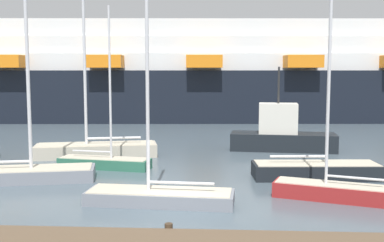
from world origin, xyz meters
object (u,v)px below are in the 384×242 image
Objects in this scene: sailboat_2 at (160,193)px; cruise_ship at (115,75)px; sailboat_3 at (316,168)px; sailboat_0 at (19,170)px; sailboat_1 at (336,189)px; sailboat_4 at (105,160)px; sailboat_5 at (96,148)px; fishing_boat_1 at (281,134)px.

cruise_ship is at bearing -70.32° from sailboat_2.
cruise_ship is (-16.30, 29.32, 4.32)m from sailboat_3.
sailboat_0 reaches higher than sailboat_1.
sailboat_1 is at bearing -17.66° from sailboat_4.
sailboat_5 reaches higher than sailboat_2.
sailboat_2 is at bearing -50.11° from sailboat_4.
sailboat_0 reaches higher than sailboat_3.
sailboat_5 is (1.92, 6.51, -0.02)m from sailboat_0.
sailboat_0 is 31.13m from cruise_ship.
sailboat_0 is 0.13× the size of cruise_ship.
sailboat_0 is at bearing -125.90° from sailboat_4.
sailboat_5 is (-12.06, 8.92, 0.09)m from sailboat_1.
sailboat_0 is 1.32× the size of sailboat_3.
sailboat_1 is at bearing -67.45° from cruise_ship.
sailboat_2 reaches higher than sailboat_1.
sailboat_1 is at bearing -93.92° from sailboat_3.
sailboat_5 is (-1.34, 3.34, 0.11)m from sailboat_4.
sailboat_2 is 0.10× the size of cruise_ship.
sailboat_3 reaches higher than fishing_boat_1.
cruise_ship is (-15.69, 21.20, 3.74)m from fishing_boat_1.
sailboat_3 is 13.10m from sailboat_5.
sailboat_0 is 1.45× the size of sailboat_4.
sailboat_4 is (3.25, 3.17, -0.13)m from sailboat_0.
sailboat_3 is at bearing 144.71° from sailboat_5.
sailboat_1 reaches higher than fishing_boat_1.
sailboat_2 is 14.40m from fishing_boat_1.
sailboat_5 is at bearing 153.40° from sailboat_3.
fishing_boat_1 is at bearing -111.82° from sailboat_2.
sailboat_0 is 7.79m from sailboat_2.
cruise_ship reaches higher than fishing_boat_1.
sailboat_1 is (13.98, -2.41, -0.11)m from sailboat_0.
sailboat_2 is 7.54m from sailboat_4.
sailboat_3 is at bearing -6.41° from sailboat_0.
sailboat_4 is 3.60m from sailboat_5.
sailboat_3 is at bearing -141.12° from sailboat_2.
sailboat_3 reaches higher than sailboat_2.
sailboat_3 is 0.10× the size of cruise_ship.
sailboat_3 is (6.96, 4.79, 0.06)m from sailboat_2.
sailboat_2 is 35.63m from cruise_ship.
sailboat_1 is at bearing 131.05° from sailboat_5.
sailboat_5 reaches higher than fishing_boat_1.
sailboat_0 is 14.19m from sailboat_1.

